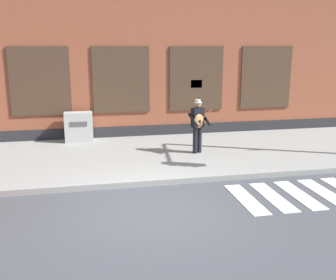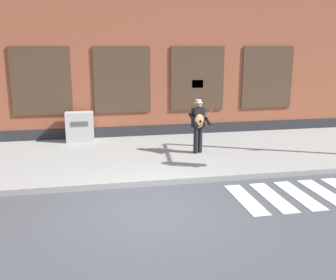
{
  "view_description": "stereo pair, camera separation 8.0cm",
  "coord_description": "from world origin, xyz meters",
  "views": [
    {
      "loc": [
        -1.25,
        -7.95,
        3.55
      ],
      "look_at": [
        0.76,
        1.78,
        1.14
      ],
      "focal_mm": 42.0,
      "sensor_mm": 36.0,
      "label": 1
    },
    {
      "loc": [
        -1.17,
        -7.96,
        3.55
      ],
      "look_at": [
        0.76,
        1.78,
        1.14
      ],
      "focal_mm": 42.0,
      "sensor_mm": 36.0,
      "label": 2
    }
  ],
  "objects": [
    {
      "name": "building_backdrop",
      "position": [
        -0.0,
        8.64,
        3.47
      ],
      "size": [
        28.0,
        4.06,
        6.95
      ],
      "color": "brown",
      "rests_on": "ground"
    },
    {
      "name": "ground_plane",
      "position": [
        0.0,
        0.0,
        0.0
      ],
      "size": [
        160.0,
        160.0,
        0.0
      ],
      "primitive_type": "plane",
      "color": "#424449"
    },
    {
      "name": "sidewalk",
      "position": [
        0.0,
        4.06,
        0.08
      ],
      "size": [
        28.0,
        5.16,
        0.16
      ],
      "color": "gray",
      "rests_on": "ground"
    },
    {
      "name": "busker",
      "position": [
        2.14,
        3.82,
        1.13
      ],
      "size": [
        0.78,
        0.67,
        1.73
      ],
      "color": "black",
      "rests_on": "sidewalk"
    },
    {
      "name": "utility_box",
      "position": [
        -1.6,
        6.19,
        0.68
      ],
      "size": [
        0.99,
        0.54,
        1.06
      ],
      "color": "#ADADA8",
      "rests_on": "sidewalk"
    }
  ]
}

